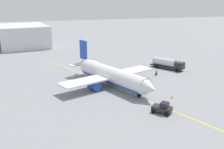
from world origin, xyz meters
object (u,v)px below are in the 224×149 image
(fuel_tanker, at_px, (167,63))
(safety_cone_nose, at_px, (172,97))
(airplane, at_px, (111,75))
(refueling_worker, at_px, (156,72))
(pushback_tug, at_px, (162,108))

(fuel_tanker, xyz_separation_m, safety_cone_nose, (22.39, -11.29, -1.45))
(airplane, distance_m, refueling_worker, 15.91)
(pushback_tug, height_order, safety_cone_nose, pushback_tug)
(fuel_tanker, height_order, pushback_tug, fuel_tanker)
(airplane, bearing_deg, pushback_tug, 13.46)
(airplane, bearing_deg, fuel_tanker, 115.56)
(pushback_tug, distance_m, safety_cone_nose, 8.44)
(fuel_tanker, distance_m, refueling_worker, 8.31)
(refueling_worker, xyz_separation_m, safety_cone_nose, (17.13, -4.92, -0.54))
(airplane, relative_size, pushback_tug, 7.21)
(fuel_tanker, xyz_separation_m, pushback_tug, (28.60, -16.96, -0.72))
(pushback_tug, relative_size, refueling_worker, 2.38)
(airplane, xyz_separation_m, pushback_tug, (18.38, 4.40, -1.70))
(airplane, height_order, safety_cone_nose, airplane)
(airplane, relative_size, refueling_worker, 17.14)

